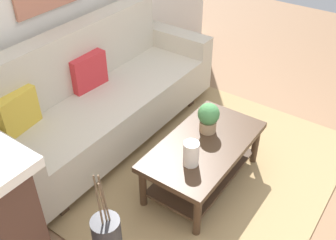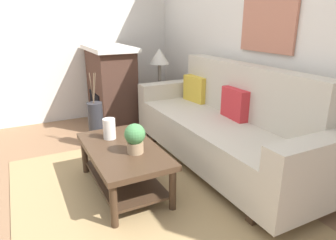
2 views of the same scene
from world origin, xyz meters
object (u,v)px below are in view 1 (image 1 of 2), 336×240
at_px(throw_pillow_mustard, 17,112).
at_px(coffee_table, 203,154).
at_px(throw_pillow_crimson, 88,71).
at_px(tabletop_vase, 191,154).
at_px(potted_plant_tabletop, 208,117).
at_px(couch, 101,99).

bearing_deg(throw_pillow_mustard, coffee_table, -58.05).
distance_m(throw_pillow_mustard, throw_pillow_crimson, 0.78).
bearing_deg(throw_pillow_crimson, coffee_table, -90.08).
bearing_deg(tabletop_vase, throw_pillow_crimson, 78.40).
height_order(throw_pillow_crimson, coffee_table, throw_pillow_crimson).
bearing_deg(throw_pillow_mustard, potted_plant_tabletop, -51.74).
bearing_deg(throw_pillow_crimson, throw_pillow_mustard, 180.00).
distance_m(throw_pillow_mustard, potted_plant_tabletop, 1.51).
height_order(couch, throw_pillow_mustard, couch).
bearing_deg(tabletop_vase, coffee_table, 8.40).
distance_m(couch, potted_plant_tabletop, 1.08).
bearing_deg(couch, throw_pillow_mustard, 170.96).
height_order(coffee_table, potted_plant_tabletop, potted_plant_tabletop).
relative_size(coffee_table, potted_plant_tabletop, 4.20).
height_order(throw_pillow_crimson, potted_plant_tabletop, throw_pillow_crimson).
distance_m(throw_pillow_crimson, potted_plant_tabletop, 1.20).
xyz_separation_m(couch, throw_pillow_crimson, (-0.00, 0.12, 0.25)).
relative_size(coffee_table, tabletop_vase, 5.56).
xyz_separation_m(couch, potted_plant_tabletop, (0.16, -1.06, 0.14)).
xyz_separation_m(throw_pillow_mustard, tabletop_vase, (0.52, -1.29, -0.15)).
bearing_deg(potted_plant_tabletop, tabletop_vase, -166.45).
relative_size(tabletop_vase, potted_plant_tabletop, 0.76).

